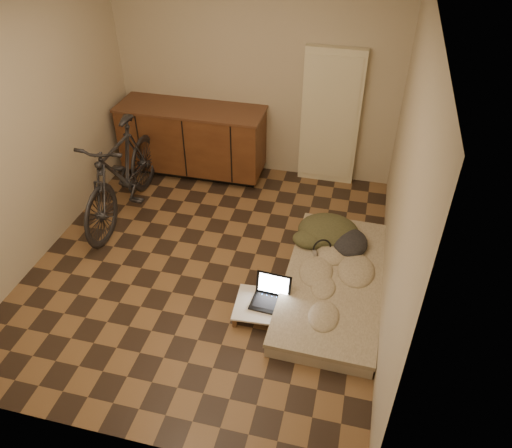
% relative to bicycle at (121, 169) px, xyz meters
% --- Properties ---
extents(room_shell, '(3.50, 4.00, 2.60)m').
position_rel_bicycle_xyz_m(room_shell, '(1.20, -0.62, 0.70)').
color(room_shell, brown).
rests_on(room_shell, ground).
extents(cabinets, '(1.84, 0.62, 0.91)m').
position_rel_bicycle_xyz_m(cabinets, '(0.45, 1.08, -0.14)').
color(cabinets, black).
rests_on(cabinets, ground).
extents(appliance_panel, '(0.70, 0.10, 1.70)m').
position_rel_bicycle_xyz_m(appliance_panel, '(2.15, 1.32, 0.25)').
color(appliance_panel, beige).
rests_on(appliance_panel, ground).
extents(bicycle, '(0.58, 1.87, 1.21)m').
position_rel_bicycle_xyz_m(bicycle, '(0.00, 0.00, 0.00)').
color(bicycle, black).
rests_on(bicycle, ground).
extents(futon, '(0.96, 1.95, 0.17)m').
position_rel_bicycle_xyz_m(futon, '(2.50, -0.71, -0.52)').
color(futon, '#B1A48E').
rests_on(futon, ground).
extents(clothing_pile, '(0.69, 0.58, 0.27)m').
position_rel_bicycle_xyz_m(clothing_pile, '(2.41, -0.11, -0.30)').
color(clothing_pile, '#3B3C23').
rests_on(clothing_pile, futon).
extents(headphones, '(0.28, 0.28, 0.14)m').
position_rel_bicycle_xyz_m(headphones, '(2.33, -0.38, -0.36)').
color(headphones, black).
rests_on(headphones, futon).
extents(lap_desk, '(0.73, 0.50, 0.12)m').
position_rel_bicycle_xyz_m(lap_desk, '(2.00, -1.16, -0.50)').
color(lap_desk, brown).
rests_on(lap_desk, ground).
extents(laptop, '(0.35, 0.32, 0.23)m').
position_rel_bicycle_xyz_m(laptop, '(1.96, -1.11, -0.44)').
color(laptop, black).
rests_on(laptop, lap_desk).
extents(mouse, '(0.10, 0.12, 0.04)m').
position_rel_bicycle_xyz_m(mouse, '(2.26, -1.20, -0.47)').
color(mouse, white).
rests_on(mouse, lap_desk).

